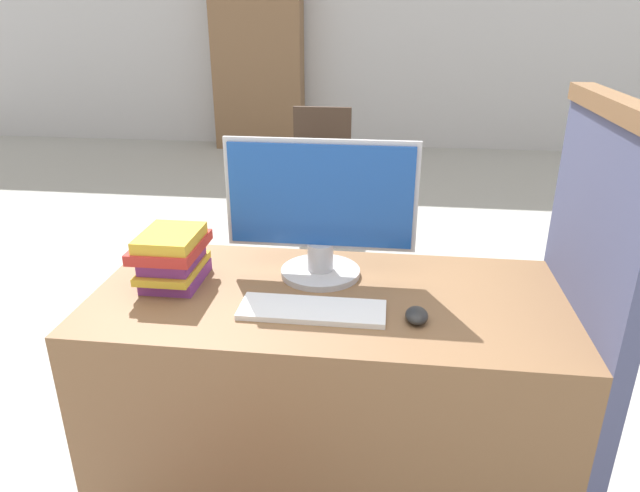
{
  "coord_description": "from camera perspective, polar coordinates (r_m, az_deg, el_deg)",
  "views": [
    {
      "loc": [
        0.17,
        -1.19,
        1.54
      ],
      "look_at": [
        -0.02,
        0.31,
        0.91
      ],
      "focal_mm": 32.0,
      "sensor_mm": 36.0,
      "label": 1
    }
  ],
  "objects": [
    {
      "name": "desk",
      "position": [
        1.94,
        0.72,
        -14.53
      ],
      "size": [
        1.43,
        0.68,
        0.73
      ],
      "color": "brown",
      "rests_on": "ground_plane"
    },
    {
      "name": "carrel_divider",
      "position": [
        1.86,
        24.35,
        -7.27
      ],
      "size": [
        0.07,
        0.69,
        1.33
      ],
      "color": "#474C70",
      "rests_on": "ground_plane"
    },
    {
      "name": "bookshelf_far",
      "position": [
        6.83,
        -6.21,
        17.91
      ],
      "size": [
        1.01,
        0.32,
        1.97
      ],
      "color": "#846042",
      "rests_on": "ground_plane"
    },
    {
      "name": "mouse",
      "position": [
        1.61,
        9.64,
        -6.85
      ],
      "size": [
        0.06,
        0.09,
        0.04
      ],
      "color": "#262626",
      "rests_on": "desk"
    },
    {
      "name": "monitor",
      "position": [
        1.78,
        0.05,
        3.54
      ],
      "size": [
        0.6,
        0.26,
        0.45
      ],
      "color": "#B7B7BC",
      "rests_on": "desk"
    },
    {
      "name": "keyboard",
      "position": [
        1.64,
        -0.77,
        -6.41
      ],
      "size": [
        0.42,
        0.14,
        0.02
      ],
      "color": "white",
      "rests_on": "desk"
    },
    {
      "name": "book_stack",
      "position": [
        1.83,
        -14.55,
        -1.04
      ],
      "size": [
        0.19,
        0.25,
        0.17
      ],
      "color": "#7A3384",
      "rests_on": "desk"
    },
    {
      "name": "far_chair",
      "position": [
        4.36,
        0.03,
        8.55
      ],
      "size": [
        0.44,
        0.44,
        0.85
      ],
      "rotation": [
        0.0,
        0.0,
        -0.48
      ],
      "color": "#38281E",
      "rests_on": "ground_plane"
    },
    {
      "name": "wall_back",
      "position": [
        6.87,
        6.12,
        21.43
      ],
      "size": [
        12.0,
        0.06,
        2.8
      ],
      "color": "silver",
      "rests_on": "ground_plane"
    }
  ]
}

